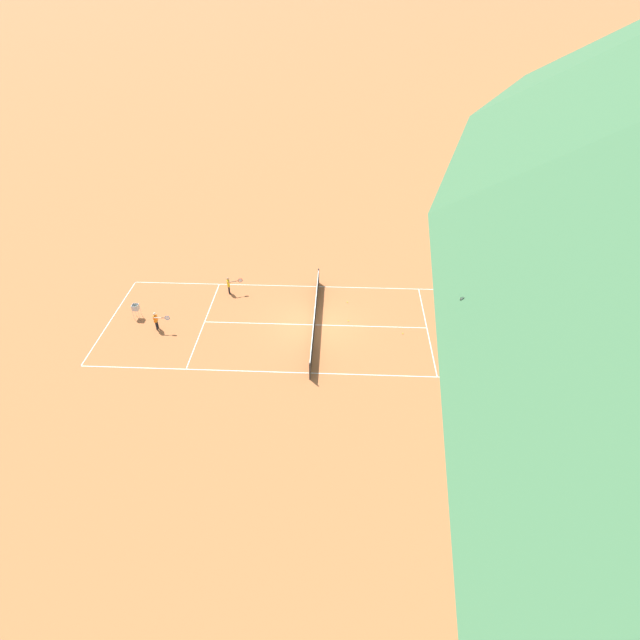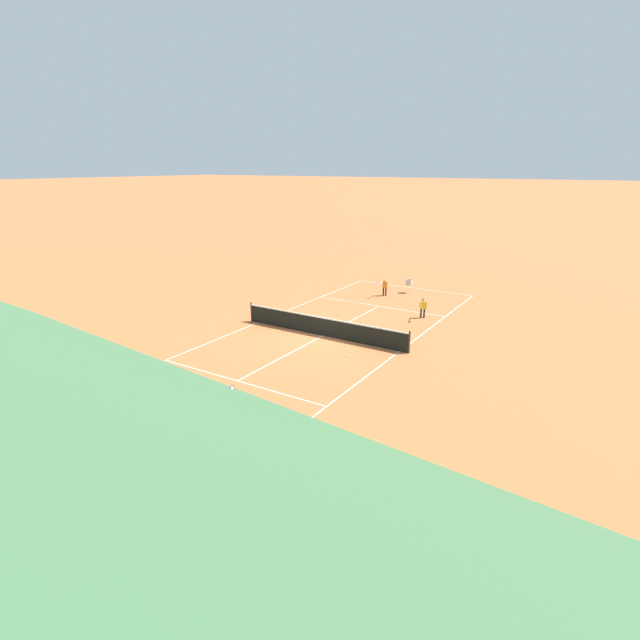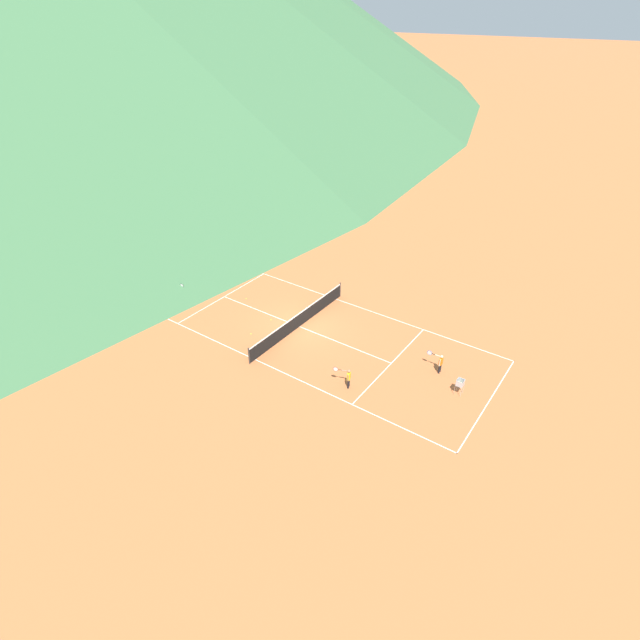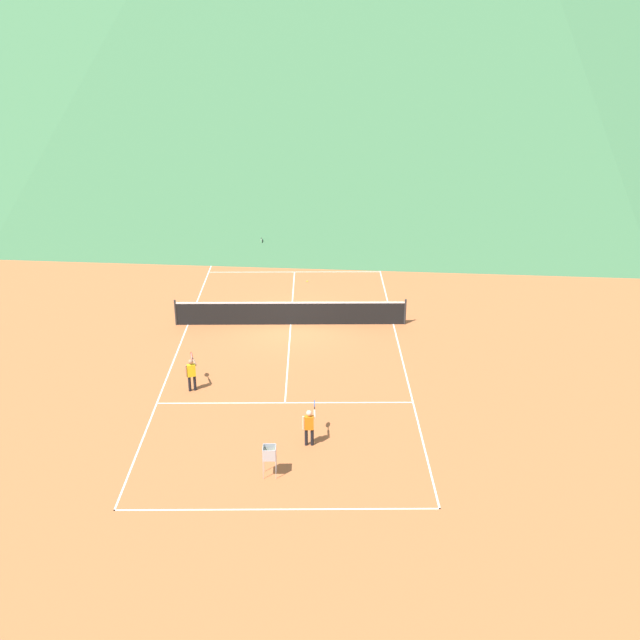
% 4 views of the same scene
% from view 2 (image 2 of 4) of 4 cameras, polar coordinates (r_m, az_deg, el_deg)
% --- Properties ---
extents(ground_plane, '(600.00, 600.00, 0.00)m').
position_cam_2_polar(ground_plane, '(24.79, 0.33, -1.81)').
color(ground_plane, '#BC6638').
extents(court_line_markings, '(8.25, 23.85, 0.01)m').
position_cam_2_polar(court_line_markings, '(24.79, 0.33, -1.80)').
color(court_line_markings, white).
rests_on(court_line_markings, ground).
extents(tennis_net, '(9.18, 0.08, 1.06)m').
position_cam_2_polar(tennis_net, '(24.63, 0.34, -0.71)').
color(tennis_net, '#2D2D2D').
rests_on(tennis_net, ground).
extents(player_far_baseline, '(0.39, 0.97, 1.14)m').
position_cam_2_polar(player_far_baseline, '(32.48, 7.36, 3.90)').
color(player_far_baseline, black).
rests_on(player_far_baseline, ground).
extents(player_near_baseline, '(0.37, 1.00, 1.13)m').
position_cam_2_polar(player_near_baseline, '(28.05, 11.66, 1.53)').
color(player_near_baseline, black).
rests_on(player_near_baseline, ground).
extents(player_near_service, '(0.39, 1.02, 1.17)m').
position_cam_2_polar(player_near_service, '(16.79, -11.65, -9.39)').
color(player_near_service, white).
rests_on(player_near_service, ground).
extents(tennis_ball_alley_left, '(0.07, 0.07, 0.07)m').
position_cam_2_polar(tennis_ball_alley_left, '(22.15, 2.97, -4.13)').
color(tennis_ball_alley_left, '#CCE033').
rests_on(tennis_ball_alley_left, ground).
extents(tennis_ball_mid_court, '(0.07, 0.07, 0.07)m').
position_cam_2_polar(tennis_ball_mid_court, '(17.33, -4.72, -10.59)').
color(tennis_ball_mid_court, '#CCE033').
rests_on(tennis_ball_mid_court, ground).
extents(tennis_ball_by_net_left, '(0.07, 0.07, 0.07)m').
position_cam_2_polar(tennis_ball_by_net_left, '(21.36, -8.16, -5.13)').
color(tennis_ball_by_net_left, '#CCE033').
rests_on(tennis_ball_by_net_left, ground).
extents(tennis_ball_service_box, '(0.07, 0.07, 0.07)m').
position_cam_2_polar(tennis_ball_service_box, '(23.04, -1.24, -3.25)').
color(tennis_ball_service_box, '#CCE033').
rests_on(tennis_ball_service_box, ground).
extents(tennis_ball_near_corner, '(0.07, 0.07, 0.07)m').
position_cam_2_polar(tennis_ball_near_corner, '(16.49, -18.36, -13.05)').
color(tennis_ball_near_corner, '#CCE033').
rests_on(tennis_ball_near_corner, ground).
extents(tennis_ball_far_corner, '(0.07, 0.07, 0.07)m').
position_cam_2_polar(tennis_ball_far_corner, '(17.01, -4.35, -11.15)').
color(tennis_ball_far_corner, '#CCE033').
rests_on(tennis_ball_far_corner, ground).
extents(tennis_ball_by_net_right, '(0.07, 0.07, 0.07)m').
position_cam_2_polar(tennis_ball_by_net_right, '(15.51, -0.85, -14.14)').
color(tennis_ball_by_net_right, '#CCE033').
rests_on(tennis_ball_by_net_right, ground).
extents(ball_hopper, '(0.36, 0.36, 0.89)m').
position_cam_2_polar(ball_hopper, '(33.48, 10.14, 4.15)').
color(ball_hopper, '#B7B7BC').
rests_on(ball_hopper, ground).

